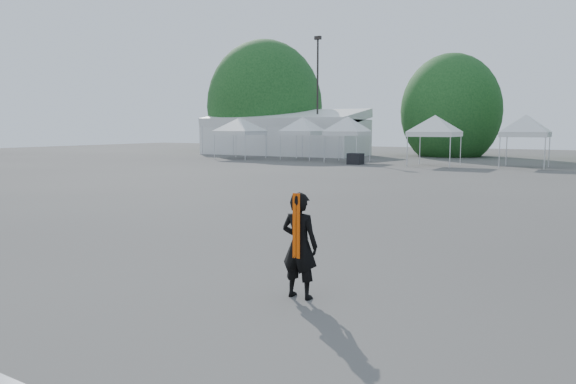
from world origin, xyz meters
The scene contains 12 objects.
ground centered at (0.00, 0.00, 0.00)m, with size 120.00×120.00×0.00m, color #474442.
marquee centered at (-22.00, 35.00, 1.97)m, with size 15.00×6.25×4.23m.
light_pole_west centered at (-18.00, 34.00, 5.77)m, with size 0.60×0.25×10.30m.
tree_far_w centered at (-26.00, 38.00, 4.54)m, with size 4.80×4.80×7.30m.
tree_mid_w centered at (-8.00, 40.00, 3.93)m, with size 4.16×4.16×6.33m.
tent_a centered at (-21.74, 27.61, 3.06)m, with size 4.51×4.51×3.88m.
tent_b centered at (-16.71, 28.98, 3.06)m, with size 3.92×3.92×3.88m.
tent_c centered at (-12.41, 27.94, 3.06)m, with size 3.86×3.86×3.88m.
tent_d centered at (-5.75, 27.03, 3.06)m, with size 4.21×4.21×3.88m.
tent_e centered at (-0.34, 28.23, 3.06)m, with size 3.93×3.93×3.88m.
man centered at (0.55, -2.69, 0.80)m, with size 0.59×0.39×1.60m.
crate_west centered at (-10.79, 25.69, 0.38)m, with size 0.98×0.76×0.76m, color black.
Camera 1 is at (4.52, -9.87, 2.55)m, focal length 35.00 mm.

